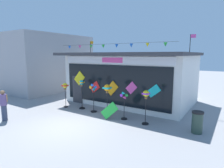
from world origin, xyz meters
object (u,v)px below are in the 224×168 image
wind_spinner_left (82,88)px  wind_spinner_center_right (107,91)px  display_kite_on_ground (109,111)px  person_mid_plaza (4,105)px  kite_shop_building (132,77)px  wind_spinner_right (124,102)px  wind_spinner_far_left (65,88)px  wind_spinner_far_right (146,98)px  wind_spinner_center_left (93,93)px  trash_bin (197,122)px

wind_spinner_left → wind_spinner_center_right: wind_spinner_left is taller
display_kite_on_ground → wind_spinner_center_right: bearing=135.7°
wind_spinner_left → person_mid_plaza: wind_spinner_left is taller
kite_shop_building → display_kite_on_ground: kite_shop_building is taller
wind_spinner_center_right → person_mid_plaza: wind_spinner_center_right is taller
wind_spinner_center_right → person_mid_plaza: bearing=-138.4°
wind_spinner_center_right → person_mid_plaza: size_ratio=1.11×
wind_spinner_right → person_mid_plaza: person_mid_plaza is taller
wind_spinner_far_left → wind_spinner_right: 4.59m
wind_spinner_far_right → person_mid_plaza: bearing=-151.0°
wind_spinner_left → wind_spinner_right: (3.40, -0.33, -0.36)m
wind_spinner_center_left → wind_spinner_center_right: size_ratio=0.96×
wind_spinner_left → wind_spinner_right: wind_spinner_left is taller
wind_spinner_left → display_kite_on_ground: 2.95m
wind_spinner_right → trash_bin: (3.72, 0.26, -0.50)m
wind_spinner_right → kite_shop_building: bearing=112.3°
wind_spinner_far_right → trash_bin: (2.42, 0.28, -0.86)m
wind_spinner_center_left → wind_spinner_right: bearing=-3.6°
wind_spinner_center_left → display_kite_on_ground: size_ratio=1.92×
wind_spinner_far_left → wind_spinner_left: (1.18, 0.35, 0.01)m
wind_spinner_far_right → trash_bin: 2.59m
kite_shop_building → trash_bin: bearing=-35.1°
wind_spinner_far_left → display_kite_on_ground: 4.01m
wind_spinner_far_left → wind_spinner_center_right: (3.43, 0.05, 0.12)m
display_kite_on_ground → person_mid_plaza: bearing=-144.9°
wind_spinner_far_left → person_mid_plaza: same height
wind_spinner_center_right → trash_bin: size_ratio=1.84×
wind_spinner_far_left → person_mid_plaza: size_ratio=1.00×
wind_spinner_right → trash_bin: size_ratio=1.55×
display_kite_on_ground → wind_spinner_far_left: bearing=174.0°
wind_spinner_left → wind_spinner_far_right: wind_spinner_left is taller
wind_spinner_far_left → wind_spinner_center_right: bearing=0.8°
wind_spinner_center_left → wind_spinner_far_left: bearing=-175.9°
wind_spinner_center_right → kite_shop_building: bearing=97.2°
kite_shop_building → wind_spinner_far_right: 5.04m
kite_shop_building → trash_bin: size_ratio=8.89×
wind_spinner_left → display_kite_on_ground: size_ratio=2.04×
display_kite_on_ground → wind_spinner_center_left: bearing=160.4°
trash_bin → wind_spinner_far_right: bearing=-173.3°
wind_spinner_center_right → person_mid_plaza: 5.68m
wind_spinner_far_left → trash_bin: bearing=1.9°
kite_shop_building → wind_spinner_center_left: (-0.63, -3.88, -0.68)m
wind_spinner_left → person_mid_plaza: (-1.97, -4.05, -0.48)m
wind_spinner_right → wind_spinner_far_right: bearing=-1.2°
wind_spinner_center_left → trash_bin: 6.04m
person_mid_plaza → display_kite_on_ground: 5.75m
person_mid_plaza → wind_spinner_far_right: bearing=-18.3°
kite_shop_building → wind_spinner_center_right: 4.05m
kite_shop_building → wind_spinner_center_right: size_ratio=4.84×
wind_spinner_far_right → wind_spinner_center_left: bearing=177.2°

